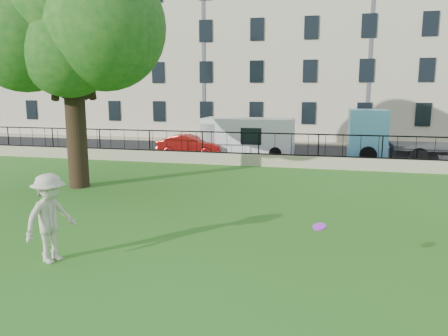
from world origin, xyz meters
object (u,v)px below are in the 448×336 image
(frisbee, at_px, (319,227))
(red_sedan, at_px, (190,146))
(tree, at_px, (67,16))
(white_van, at_px, (248,137))
(blue_truck, at_px, (412,136))
(man, at_px, (50,218))

(frisbee, bearing_deg, red_sedan, 116.58)
(tree, bearing_deg, frisbee, -35.12)
(tree, xyz_separation_m, frisbee, (9.78, -6.88, -5.46))
(white_van, bearing_deg, tree, -116.01)
(tree, distance_m, frisbee, 13.15)
(tree, relative_size, red_sedan, 2.64)
(blue_truck, bearing_deg, tree, -145.65)
(red_sedan, height_order, blue_truck, blue_truck)
(tree, bearing_deg, white_van, 62.53)
(man, height_order, blue_truck, blue_truck)
(tree, height_order, blue_truck, tree)
(red_sedan, bearing_deg, tree, 163.07)
(tree, distance_m, red_sedan, 10.94)
(frisbee, height_order, blue_truck, blue_truck)
(white_van, relative_size, blue_truck, 0.79)
(white_van, xyz_separation_m, blue_truck, (9.08, 0.00, 0.29))
(tree, distance_m, white_van, 12.49)
(man, xyz_separation_m, red_sedan, (-2.00, 16.11, -0.40))
(tree, xyz_separation_m, man, (3.87, -7.18, -5.62))
(red_sedan, relative_size, white_van, 0.72)
(tree, distance_m, blue_truck, 18.14)
(frisbee, xyz_separation_m, red_sedan, (-7.91, 15.82, -0.55))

